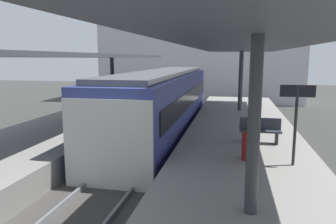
{
  "coord_description": "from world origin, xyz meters",
  "views": [
    {
      "loc": [
        3.41,
        -10.88,
        3.91
      ],
      "look_at": [
        0.57,
        3.13,
        1.52
      ],
      "focal_mm": 34.6,
      "sensor_mm": 36.0,
      "label": 1
    }
  ],
  "objects_px": {
    "commuter_train": "(163,102)",
    "platform_sign": "(297,107)",
    "litter_bin": "(250,146)",
    "platform_bench": "(260,130)"
  },
  "relations": [
    {
      "from": "platform_bench",
      "to": "platform_sign",
      "type": "height_order",
      "value": "platform_sign"
    },
    {
      "from": "platform_bench",
      "to": "platform_sign",
      "type": "relative_size",
      "value": 0.63
    },
    {
      "from": "commuter_train",
      "to": "platform_sign",
      "type": "xyz_separation_m",
      "value": [
        5.09,
        -6.57,
        0.9
      ]
    },
    {
      "from": "platform_bench",
      "to": "litter_bin",
      "type": "distance_m",
      "value": 2.09
    },
    {
      "from": "commuter_train",
      "to": "platform_bench",
      "type": "relative_size",
      "value": 10.54
    },
    {
      "from": "platform_sign",
      "to": "litter_bin",
      "type": "distance_m",
      "value": 1.71
    },
    {
      "from": "platform_sign",
      "to": "litter_bin",
      "type": "relative_size",
      "value": 2.76
    },
    {
      "from": "litter_bin",
      "to": "platform_bench",
      "type": "bearing_deg",
      "value": 77.75
    },
    {
      "from": "commuter_train",
      "to": "platform_sign",
      "type": "height_order",
      "value": "commuter_train"
    },
    {
      "from": "commuter_train",
      "to": "litter_bin",
      "type": "bearing_deg",
      "value": -58.11
    }
  ]
}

